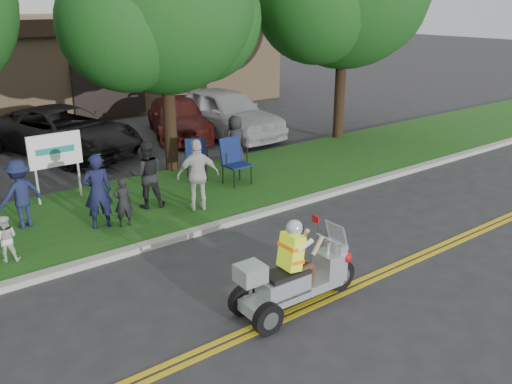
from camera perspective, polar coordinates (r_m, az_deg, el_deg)
ground at (r=10.13m, az=9.07°, el=-8.25°), size 120.00×120.00×0.00m
centerline_near at (r=9.80m, az=11.55°, el=-9.42°), size 60.00×0.10×0.01m
centerline_far at (r=9.89m, az=10.85°, el=-9.08°), size 60.00×0.10×0.01m
curb at (r=12.18m, az=-1.29°, el=-2.74°), size 60.00×0.25×0.12m
grass_verge at (r=13.86m, az=-6.55°, el=-0.05°), size 60.00×4.00×0.10m
commercial_building at (r=26.61m, az=-18.84°, el=12.86°), size 18.00×8.20×4.00m
tree_mid at (r=15.10m, az=-9.56°, el=18.40°), size 5.88×4.80×7.05m
business_sign at (r=13.63m, az=-20.37°, el=3.78°), size 1.25×0.06×1.75m
trike_scooter at (r=8.68m, az=4.09°, el=-9.05°), size 2.36×0.79×1.54m
lawn_chair_a at (r=14.66m, az=-6.32°, el=3.72°), size 0.76×0.77×1.06m
lawn_chair_b at (r=14.18m, az=-2.37°, el=3.60°), size 0.64×0.66×1.20m
spectator_adult_left at (r=11.77m, az=-16.33°, el=0.06°), size 0.66×0.51×1.61m
spectator_adult_mid at (r=12.70m, az=-11.41°, el=1.83°), size 0.93×0.84×1.58m
spectator_adult_right at (r=12.36m, az=-6.13°, el=1.79°), size 1.05×0.70×1.65m
spectator_chair_a at (r=12.39m, az=-23.58°, el=-0.18°), size 1.06×0.76×1.47m
spectator_chair_b at (r=15.71m, az=-2.19°, el=5.42°), size 0.73×0.48×1.47m
child_left at (r=11.80m, az=-13.82°, el=-1.04°), size 0.45×0.35×1.08m
child_right at (r=11.00m, az=-24.86°, el=-4.47°), size 0.52×0.47×0.89m
parked_car_mid at (r=18.24m, az=-19.57°, el=6.04°), size 4.14×5.95×1.51m
parked_car_right at (r=19.88m, az=-8.17°, el=7.77°), size 3.39×4.98×1.34m
parked_car_far_right at (r=19.60m, az=-3.29°, el=8.36°), size 2.34×5.21×1.74m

